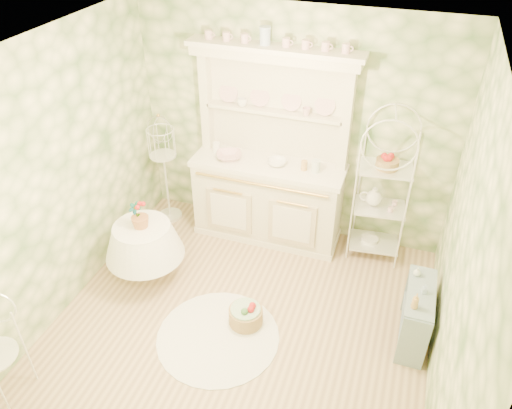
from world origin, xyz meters
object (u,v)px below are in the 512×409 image
(side_shelf, at_px, (415,316))
(round_table, at_px, (146,256))
(bakers_rack, at_px, (383,189))
(floor_basket, at_px, (246,314))
(kitchen_dresser, at_px, (268,152))
(birdcage_stand, at_px, (165,172))

(side_shelf, xyz_separation_m, round_table, (-2.82, -0.07, 0.02))
(bakers_rack, relative_size, floor_basket, 4.80)
(kitchen_dresser, bearing_deg, side_shelf, -31.50)
(side_shelf, relative_size, birdcage_stand, 0.52)
(side_shelf, bearing_deg, round_table, -173.81)
(round_table, height_order, floor_basket, round_table)
(bakers_rack, bearing_deg, side_shelf, -72.05)
(kitchen_dresser, distance_m, bakers_rack, 1.31)
(bakers_rack, height_order, side_shelf, bakers_rack)
(side_shelf, bearing_deg, kitchen_dresser, 153.31)
(round_table, bearing_deg, kitchen_dresser, 49.83)
(kitchen_dresser, xyz_separation_m, birdcage_stand, (-1.30, -0.07, -0.47))
(side_shelf, height_order, birdcage_stand, birdcage_stand)
(birdcage_stand, relative_size, floor_basket, 3.59)
(kitchen_dresser, xyz_separation_m, round_table, (-1.00, -1.18, -0.83))
(round_table, distance_m, floor_basket, 1.28)
(floor_basket, bearing_deg, kitchen_dresser, 99.37)
(kitchen_dresser, relative_size, side_shelf, 3.30)
(round_table, xyz_separation_m, floor_basket, (1.24, -0.27, -0.20))
(floor_basket, bearing_deg, side_shelf, 12.15)
(kitchen_dresser, xyz_separation_m, floor_basket, (0.24, -1.46, -1.02))
(bakers_rack, relative_size, birdcage_stand, 1.34)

